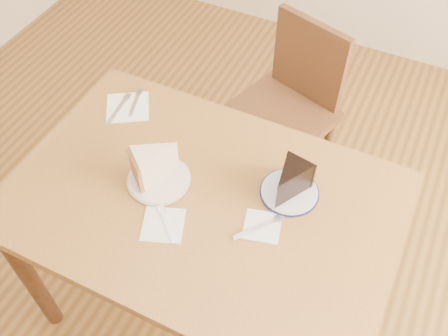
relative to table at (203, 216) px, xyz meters
The scene contains 14 objects.
ground 0.65m from the table, ahead, with size 4.00×4.00×0.00m, color #513415.
table is the anchor object (origin of this frame).
chair_far 0.79m from the table, 89.78° to the left, with size 0.53×0.53×0.85m.
plate_cream 0.19m from the table, behind, with size 0.19×0.19×0.01m, color silver.
plate_navy 0.29m from the table, 29.95° to the left, with size 0.18×0.18×0.01m, color white.
carrot_cake 0.23m from the table, behind, with size 0.10×0.14×0.11m, color beige, non-canonical shape.
chocolate_cake 0.30m from the table, 27.73° to the left, with size 0.10×0.13×0.10m, color black, non-canonical shape.
napkin_cream 0.18m from the table, 113.63° to the right, with size 0.12×0.12×0.00m, color white.
napkin_navy 0.23m from the table, ahead, with size 0.11×0.11×0.00m, color white.
napkin_spare 0.50m from the table, 150.58° to the left, with size 0.15×0.15×0.00m, color white.
fork_cream 0.17m from the table, 109.85° to the right, with size 0.01×0.14×0.00m, color silver.
knife_navy 0.23m from the table, ahead, with size 0.02×0.17×0.00m, color silver.
fork_spare 0.50m from the table, 146.93° to the left, with size 0.01×0.14×0.00m, color silver.
knife_spare 0.51m from the table, 154.14° to the left, with size 0.01×0.16×0.00m, color silver.
Camera 1 is at (0.45, -0.78, 2.00)m, focal length 40.00 mm.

